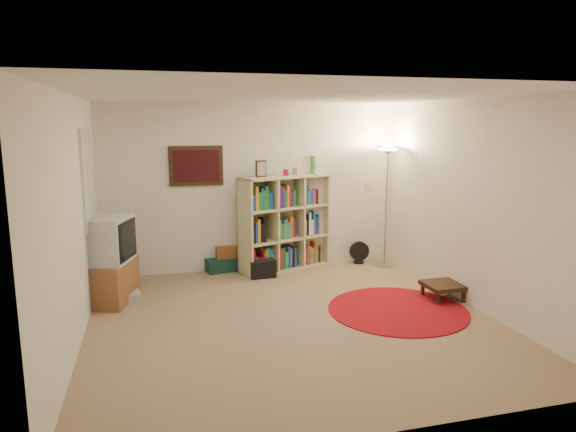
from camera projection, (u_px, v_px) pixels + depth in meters
name	position (u px, v px, depth m)	size (l,w,h in m)	color
room	(287.00, 211.00, 5.64)	(4.54, 4.54, 2.54)	#967758
bookshelf	(283.00, 224.00, 7.79)	(1.49, 0.89, 1.72)	#C8C385
floor_lamp	(388.00, 167.00, 7.80)	(0.43, 0.43, 1.88)	#B5B6BA
floor_fan	(359.00, 252.00, 8.18)	(0.31, 0.18, 0.36)	black
tv_stand	(108.00, 262.00, 6.35)	(0.72, 0.87, 1.08)	brown
dvd_box	(127.00, 297.00, 6.48)	(0.35, 0.31, 0.11)	silver
suitcase	(225.00, 263.00, 7.85)	(0.69, 0.52, 0.20)	#12332B
wicker_basket	(226.00, 252.00, 7.79)	(0.32, 0.24, 0.18)	brown
duffel_bag	(262.00, 268.00, 7.50)	(0.38, 0.32, 0.26)	black
paper_towel	(272.00, 262.00, 7.75)	(0.16, 0.16, 0.28)	white
red_rug	(398.00, 310.00, 6.15)	(1.67, 1.67, 0.01)	maroon
side_table	(443.00, 286.00, 6.51)	(0.46, 0.46, 0.21)	black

